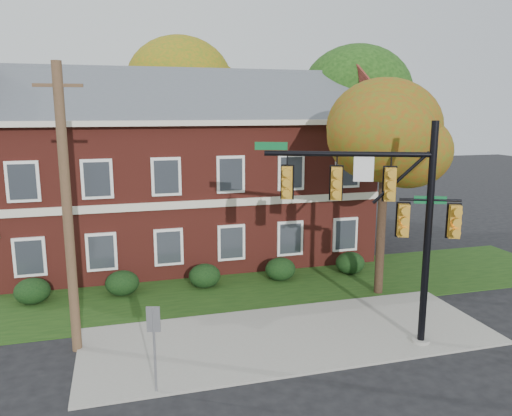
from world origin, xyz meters
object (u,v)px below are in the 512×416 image
object	(u,v)px
traffic_signal	(387,209)
apartment_building	(186,163)
tree_far_rear	(188,92)
tree_near_right	(393,136)
hedge_right	(280,269)
sign_post	(154,335)
hedge_center	(205,276)
hedge_far_left	(32,291)
tree_right_rear	(375,102)
utility_pole	(67,211)
hedge_left	(122,283)
hedge_far_right	(350,263)

from	to	relation	value
traffic_signal	apartment_building	bearing A→B (deg)	133.81
tree_far_rear	tree_near_right	bearing A→B (deg)	-69.73
hedge_right	tree_near_right	bearing A→B (deg)	-37.28
apartment_building	sign_post	size ratio (longest dim) A/B	7.42
hedge_center	hedge_far_left	bearing A→B (deg)	180.00
tree_right_rear	hedge_far_left	bearing A→B (deg)	-161.55
sign_post	traffic_signal	bearing A→B (deg)	24.73
hedge_far_left	utility_pole	xyz separation A→B (m)	(2.00, -4.70, 4.08)
apartment_building	hedge_left	xyz separation A→B (m)	(-3.50, -5.25, -4.46)
apartment_building	hedge_far_right	size ratio (longest dim) A/B	13.43
apartment_building	utility_pole	distance (m)	11.15
hedge_far_left	hedge_far_right	size ratio (longest dim) A/B	1.00
hedge_far_left	hedge_center	xyz separation A→B (m)	(7.00, 0.00, 0.00)
tree_right_rear	traffic_signal	world-z (taller)	tree_right_rear
hedge_right	utility_pole	xyz separation A→B (m)	(-8.50, -4.70, 4.08)
hedge_far_right	tree_far_rear	xyz separation A→B (m)	(-5.66, 13.09, 8.32)
hedge_left	hedge_far_left	bearing A→B (deg)	180.00
hedge_far_right	traffic_signal	distance (m)	8.24
hedge_left	tree_right_rear	xyz separation A→B (m)	(14.81, 6.11, 7.60)
tree_near_right	sign_post	size ratio (longest dim) A/B	3.39
hedge_center	sign_post	world-z (taller)	sign_post
tree_near_right	tree_right_rear	world-z (taller)	tree_right_rear
hedge_center	tree_far_rear	xyz separation A→B (m)	(1.34, 13.09, 8.32)
hedge_far_left	hedge_left	xyz separation A→B (m)	(3.50, 0.00, 0.00)
traffic_signal	utility_pole	bearing A→B (deg)	-170.05
hedge_far_left	tree_far_rear	bearing A→B (deg)	57.50
hedge_far_left	traffic_signal	distance (m)	14.20
apartment_building	utility_pole	size ratio (longest dim) A/B	2.07
tree_near_right	hedge_far_left	bearing A→B (deg)	168.73
traffic_signal	tree_right_rear	bearing A→B (deg)	85.44
tree_near_right	sign_post	world-z (taller)	tree_near_right
apartment_building	tree_far_rear	xyz separation A→B (m)	(1.34, 7.84, 3.86)
tree_right_rear	sign_post	size ratio (longest dim) A/B	4.19
hedge_far_left	tree_far_rear	size ratio (longest dim) A/B	0.12
hedge_left	tree_right_rear	distance (m)	17.74
hedge_center	sign_post	xyz separation A→B (m)	(-2.73, -7.97, 1.19)
sign_post	hedge_far_left	bearing A→B (deg)	134.24
hedge_far_left	tree_near_right	distance (m)	15.75
hedge_center	tree_right_rear	distance (m)	14.94
tree_near_right	utility_pole	world-z (taller)	utility_pole
hedge_far_left	hedge_far_right	bearing A→B (deg)	0.00
tree_near_right	utility_pole	size ratio (longest dim) A/B	0.94
hedge_right	tree_far_rear	bearing A→B (deg)	99.36
hedge_right	utility_pole	world-z (taller)	utility_pole
tree_far_rear	traffic_signal	distance (m)	20.67
utility_pole	sign_post	xyz separation A→B (m)	(2.27, -3.27, -2.89)
hedge_left	hedge_right	size ratio (longest dim) A/B	1.00
hedge_far_right	tree_near_right	xyz separation A→B (m)	(0.22, -2.83, 6.14)
tree_far_rear	utility_pole	xyz separation A→B (m)	(-6.34, -17.79, -4.24)
hedge_right	hedge_center	bearing A→B (deg)	180.00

